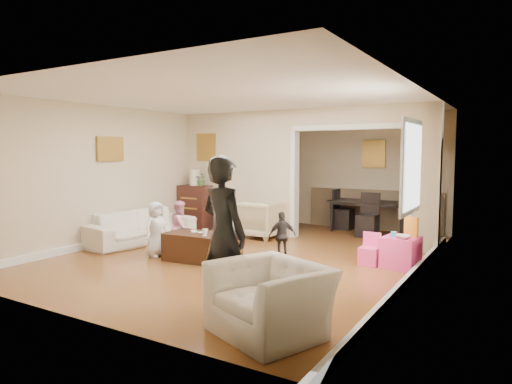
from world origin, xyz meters
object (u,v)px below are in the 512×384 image
Objects in this scene: child_kneel_a at (156,229)px; table_lamp at (195,177)px; cyan_cup at (394,234)px; dining_table at (376,216)px; play_table at (401,252)px; adult_person at (224,234)px; armchair_front at (270,299)px; dresser at (195,207)px; armchair_back at (261,219)px; coffee_cup at (205,232)px; child_kneel_b at (181,227)px; child_toddler at (282,236)px; sofa at (141,227)px; coffee_table at (202,247)px.

table_lamp is at bearing 29.57° from child_kneel_a.
dining_table is at bearing 110.58° from cyan_cup.
play_table is 0.29× the size of adult_person.
armchair_front is 1.04× the size of dresser.
dresser is (-1.77, 0.08, 0.12)m from armchair_back.
armchair_front reaches higher than play_table.
armchair_back is 8.41× the size of coffee_cup.
child_kneel_b reaches higher than coffee_cup.
dresser is 2.02× the size of play_table.
cyan_cup is at bearing 147.98° from child_toddler.
child_kneel_b is 1.81m from child_toddler.
coffee_cup is 0.11× the size of child_kneel_b.
table_lamp reaches higher than coffee_cup.
coffee_cup is at bearing -155.58° from play_table.
armchair_back is at bearing -36.76° from sofa.
coffee_cup is at bearing -48.51° from table_lamp.
coffee_cup is 0.11× the size of child_kneel_a.
child_kneel_b reaches higher than child_toddler.
child_kneel_a is at bearing 172.27° from armchair_front.
armchair_front is 3.21m from play_table.
dresser is 3.04m from coffee_table.
coffee_table is at bearing -113.21° from dining_table.
armchair_back is at bearing 143.35° from armchair_front.
armchair_front reaches higher than coffee_table.
coffee_table is 1.52× the size of child_toddler.
child_toddler is at bearing 131.89° from armchair_back.
armchair_back is 0.89× the size of child_kneel_a.
armchair_front is 0.61× the size of adult_person.
adult_person is at bearing -48.03° from table_lamp.
coffee_table is 1.30m from child_toddler.
adult_person is 2.90m from child_kneel_a.
coffee_cup is 0.05× the size of dining_table.
child_kneel_b is (-3.43, -0.84, -0.06)m from cyan_cup.
armchair_back is 2.22m from coffee_table.
sofa is at bearing 53.58° from child_kneel_b.
dining_table is (3.54, 3.50, 0.03)m from sofa.
child_kneel_a is at bearing -169.99° from coffee_table.
coffee_cup is at bearing -32.47° from adult_person.
child_kneel_a is (-0.65, -2.36, 0.09)m from armchair_back.
coffee_cup is at bearing 161.40° from armchair_front.
sofa is at bearing 45.87° from armchair_back.
armchair_front is 3.15m from cyan_cup.
cyan_cup is (-0.10, -0.05, 0.28)m from play_table.
dresser is (-0.07, 1.75, 0.19)m from sofa.
armchair_front is at bearing -151.94° from child_kneel_b.
child_toddler is (0.95, 0.80, -0.10)m from coffee_cup.
dining_table is (3.61, 1.75, -0.15)m from dresser.
cyan_cup is at bearing 24.34° from coffee_cup.
armchair_front is at bearing -40.20° from coffee_table.
sofa is 1.76m from dresser.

